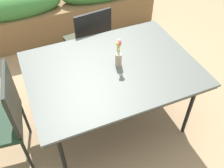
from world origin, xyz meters
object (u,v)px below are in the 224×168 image
(flower_vase, at_px, (119,55))
(dining_table, at_px, (112,71))
(planter_box, at_px, (63,11))
(chair_end_left, at_px, (1,117))
(chair_far_side, at_px, (90,40))

(flower_vase, bearing_deg, dining_table, -170.54)
(dining_table, relative_size, planter_box, 0.54)
(chair_end_left, relative_size, flower_vase, 3.59)
(chair_far_side, bearing_deg, dining_table, -100.91)
(dining_table, relative_size, flower_vase, 5.54)
(dining_table, xyz_separation_m, flower_vase, (0.07, 0.01, 0.16))
(chair_far_side, xyz_separation_m, planter_box, (-0.06, 1.03, -0.14))
(chair_far_side, distance_m, planter_box, 1.04)
(flower_vase, xyz_separation_m, planter_box, (-0.06, 1.84, -0.49))
(flower_vase, bearing_deg, planter_box, 91.98)
(chair_far_side, bearing_deg, chair_end_left, -149.13)
(planter_box, bearing_deg, dining_table, -90.10)
(dining_table, xyz_separation_m, chair_end_left, (-1.01, -0.01, -0.16))
(chair_end_left, bearing_deg, dining_table, -82.90)
(planter_box, bearing_deg, chair_end_left, -118.66)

